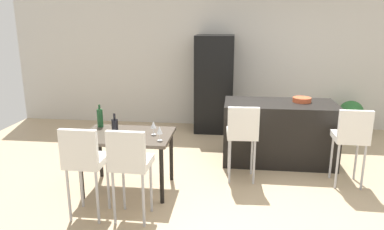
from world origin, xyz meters
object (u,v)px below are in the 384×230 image
Objects in this scene: wine_bottle_inner at (100,118)px; dining_table at (128,140)px; bar_chair_middle at (351,135)px; fruit_bowl at (302,100)px; wine_glass_middle at (153,125)px; bar_chair_left at (242,131)px; wine_bottle_far at (115,129)px; potted_plant at (351,115)px; dining_chair_near at (84,158)px; kitchen_island at (279,132)px; dining_chair_far at (130,160)px; wine_glass_left at (160,130)px; refrigerator at (214,84)px.

dining_table is at bearing -31.13° from wine_bottle_inner.
bar_chair_middle reaches higher than fruit_bowl.
bar_chair_left is at bearing 19.76° from wine_glass_middle.
bar_chair_middle reaches higher than wine_glass_middle.
wine_bottle_far is at bearing -51.82° from wine_bottle_inner.
potted_plant is at bearing 40.41° from wine_glass_middle.
fruit_bowl is (2.32, 1.30, 0.30)m from dining_table.
wine_glass_middle is 0.27× the size of potted_plant.
kitchen_island is at bearing 41.09° from dining_chair_near.
dining_chair_near is 3.49× the size of wine_bottle_inner.
potted_plant is at bearing 50.35° from fruit_bowl.
dining_chair_far is (0.50, 0.00, 0.00)m from dining_chair_near.
dining_chair_far is at bearing 0.00° from dining_chair_near.
wine_bottle_far is (-1.52, -0.60, 0.16)m from bar_chair_left.
dining_table is 4.06× the size of fruit_bowl.
fruit_bowl is (0.32, 0.09, 0.50)m from kitchen_island.
wine_bottle_far reaches higher than potted_plant.
kitchen_island is 1.16m from bar_chair_middle.
dining_chair_near reaches higher than wine_bottle_inner.
dining_chair_far is at bearing -71.69° from dining_table.
wine_glass_middle is at bearing -160.24° from bar_chair_left.
kitchen_island is at bearing 31.23° from dining_table.
wine_glass_left is (0.90, -0.46, -0.00)m from wine_bottle_inner.
dining_chair_near is at bearing -145.31° from bar_chair_left.
dining_chair_near is 3.30m from fruit_bowl.
wine_bottle_far is (-2.90, -0.60, 0.16)m from bar_chair_middle.
wine_glass_left is at bearing -141.35° from fruit_bowl.
wine_bottle_far is (-0.09, -0.18, 0.21)m from dining_table.
refrigerator reaches higher than kitchen_island.
wine_glass_left is at bearing 69.53° from dining_chair_far.
bar_chair_left is at bearing -131.93° from potted_plant.
wine_glass_middle is (-1.10, -0.40, 0.17)m from bar_chair_left.
bar_chair_middle is at bearing 9.07° from wine_glass_middle.
wine_glass_left is 4.24m from potted_plant.
kitchen_island is at bearing 135.44° from bar_chair_middle.
dining_table is 6.37× the size of wine_glass_middle.
dining_chair_near is at bearing -79.23° from wine_bottle_inner.
potted_plant is at bearing 31.82° from wine_bottle_inner.
wine_glass_left is (0.70, 0.55, 0.17)m from dining_chair_near.
bar_chair_middle is at bearing 8.41° from dining_table.
kitchen_island is at bearing 42.36° from wine_glass_left.
dining_chair_near reaches higher than dining_table.
bar_chair_left is at bearing 16.17° from dining_table.
kitchen_island is at bearing 54.57° from bar_chair_left.
dining_chair_near is 0.57× the size of refrigerator.
kitchen_island is at bearing -54.58° from refrigerator.
wine_bottle_inner is 4.66m from potted_plant.
dining_chair_far is at bearing -101.03° from refrigerator.
bar_chair_left reaches higher than wine_glass_left.
dining_chair_far is 0.61m from wine_glass_left.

